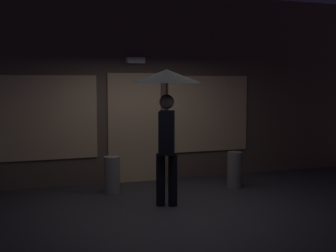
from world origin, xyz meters
The scene contains 5 objects.
ground_plane centered at (0.00, 0.00, 0.00)m, with size 18.00×18.00×0.00m, color #38353A.
building_facade centered at (0.00, 2.35, 1.89)m, with size 10.27×0.48×3.82m.
person_with_umbrella centered at (-0.04, 0.16, 1.77)m, with size 1.13×1.13×2.23m.
sidewalk_bollard centered at (-0.67, 1.35, 0.34)m, with size 0.29×0.29×0.67m, color #9E998E.
sidewalk_bollard_2 centered at (1.64, 0.97, 0.35)m, with size 0.28×0.28×0.69m, color slate.
Camera 1 is at (-2.69, -7.15, 2.04)m, focal length 51.62 mm.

